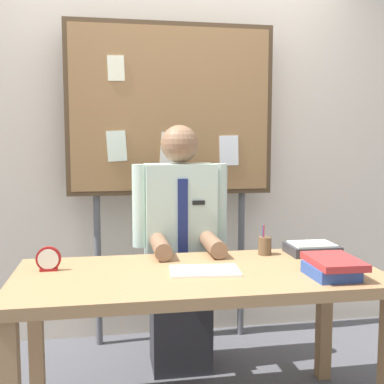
# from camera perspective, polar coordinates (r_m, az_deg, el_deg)

# --- Properties ---
(back_wall) EXTENTS (6.40, 0.08, 2.70)m
(back_wall) POSITION_cam_1_polar(r_m,az_deg,el_deg) (3.29, -2.94, 6.25)
(back_wall) COLOR beige
(back_wall) RESTS_ON ground_plane
(desk) EXTENTS (1.68, 0.75, 0.74)m
(desk) POSITION_cam_1_polar(r_m,az_deg,el_deg) (2.25, 0.79, -11.70)
(desk) COLOR #9E754C
(desk) RESTS_ON ground_plane
(person) EXTENTS (0.55, 0.56, 1.43)m
(person) POSITION_cam_1_polar(r_m,az_deg,el_deg) (2.80, -1.42, -7.77)
(person) COLOR #2D2D33
(person) RESTS_ON ground_plane
(bulletin_board) EXTENTS (1.33, 0.09, 2.09)m
(bulletin_board) POSITION_cam_1_polar(r_m,az_deg,el_deg) (3.09, -2.50, 9.26)
(bulletin_board) COLOR #4C3823
(bulletin_board) RESTS_ON ground_plane
(book_stack) EXTENTS (0.22, 0.30, 0.08)m
(book_stack) POSITION_cam_1_polar(r_m,az_deg,el_deg) (2.22, 16.44, -8.58)
(book_stack) COLOR #2D4C99
(book_stack) RESTS_ON desk
(open_notebook) EXTENTS (0.33, 0.22, 0.01)m
(open_notebook) POSITION_cam_1_polar(r_m,az_deg,el_deg) (2.21, 1.52, -9.43)
(open_notebook) COLOR white
(open_notebook) RESTS_ON desk
(desk_clock) EXTENTS (0.11, 0.04, 0.11)m
(desk_clock) POSITION_cam_1_polar(r_m,az_deg,el_deg) (2.32, -16.81, -7.79)
(desk_clock) COLOR maroon
(desk_clock) RESTS_ON desk
(pen_holder) EXTENTS (0.07, 0.07, 0.16)m
(pen_holder) POSITION_cam_1_polar(r_m,az_deg,el_deg) (2.56, 8.70, -6.37)
(pen_holder) COLOR brown
(pen_holder) RESTS_ON desk
(paper_tray) EXTENTS (0.26, 0.20, 0.06)m
(paper_tray) POSITION_cam_1_polar(r_m,az_deg,el_deg) (2.63, 14.17, -6.59)
(paper_tray) COLOR #333338
(paper_tray) RESTS_ON desk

